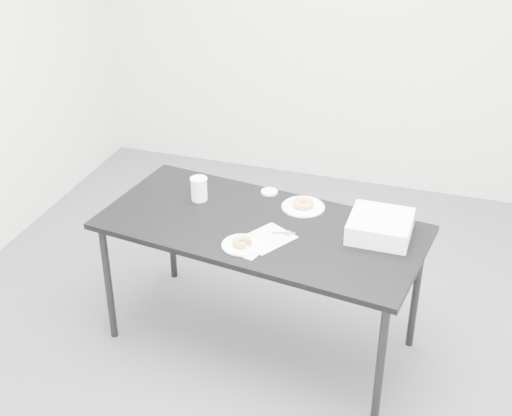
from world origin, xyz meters
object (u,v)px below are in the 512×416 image
(donut_near, at_px, (242,242))
(bakery_box, at_px, (380,226))
(table, at_px, (261,234))
(scorecard, at_px, (267,238))
(pen, at_px, (284,233))
(coffee_cup, at_px, (199,189))
(donut_far, at_px, (303,203))
(plate_far, at_px, (303,207))
(plate_near, at_px, (242,245))

(donut_near, relative_size, bakery_box, 0.31)
(table, height_order, bakery_box, bakery_box)
(scorecard, height_order, donut_near, donut_near)
(table, bearing_deg, scorecard, -52.40)
(table, distance_m, scorecard, 0.15)
(table, bearing_deg, pen, -11.63)
(coffee_cup, bearing_deg, donut_far, 9.13)
(scorecard, bearing_deg, pen, 75.42)
(donut_near, relative_size, plate_far, 0.41)
(plate_far, bearing_deg, bakery_box, -19.57)
(plate_near, xyz_separation_m, donut_far, (0.19, 0.47, 0.02))
(pen, distance_m, plate_near, 0.24)
(plate_far, bearing_deg, pen, -94.46)
(pen, relative_size, plate_near, 0.57)
(scorecard, relative_size, donut_near, 2.62)
(donut_near, height_order, donut_far, donut_far)
(scorecard, height_order, pen, pen)
(scorecard, xyz_separation_m, bakery_box, (0.54, 0.21, 0.05))
(table, xyz_separation_m, plate_near, (-0.03, -0.22, 0.06))
(pen, bearing_deg, plate_near, -146.65)
(scorecard, relative_size, plate_far, 1.08)
(table, xyz_separation_m, pen, (0.14, -0.05, 0.06))
(plate_far, height_order, coffee_cup, coffee_cup)
(table, xyz_separation_m, donut_far, (0.16, 0.25, 0.08))
(pen, xyz_separation_m, coffee_cup, (-0.55, 0.21, 0.06))
(scorecard, distance_m, pen, 0.10)
(donut_far, bearing_deg, bakery_box, -19.57)
(table, height_order, coffee_cup, coffee_cup)
(pen, xyz_separation_m, plate_near, (-0.17, -0.18, -0.00))
(coffee_cup, bearing_deg, bakery_box, -3.71)
(scorecard, bearing_deg, table, 149.90)
(table, xyz_separation_m, scorecard, (0.07, -0.12, 0.06))
(scorecard, xyz_separation_m, donut_near, (-0.10, -0.10, 0.02))
(scorecard, bearing_deg, plate_near, -103.00)
(pen, bearing_deg, donut_far, 72.48)
(plate_near, bearing_deg, scorecard, 47.06)
(plate_near, relative_size, bakery_box, 0.67)
(bakery_box, bearing_deg, pen, -163.22)
(table, relative_size, pen, 15.15)
(plate_far, bearing_deg, table, -123.02)
(pen, height_order, donut_near, donut_near)
(scorecard, distance_m, plate_far, 0.38)
(table, distance_m, donut_near, 0.24)
(plate_near, relative_size, coffee_cup, 1.54)
(coffee_cup, distance_m, bakery_box, 1.02)
(table, relative_size, scorecard, 7.03)
(donut_near, distance_m, donut_far, 0.51)
(table, height_order, scorecard, scorecard)
(table, distance_m, coffee_cup, 0.46)
(plate_near, height_order, bakery_box, bakery_box)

